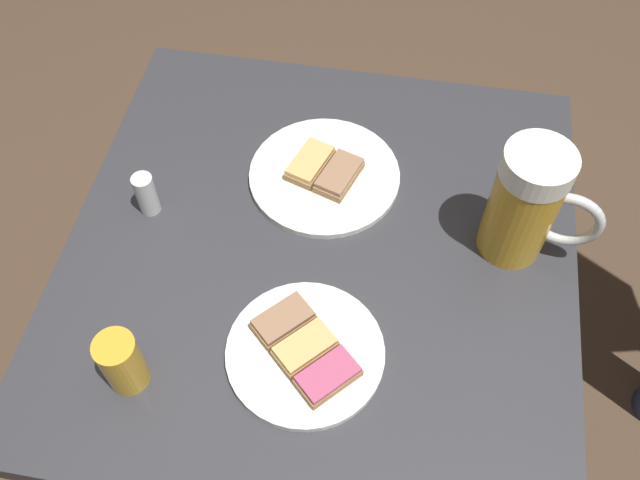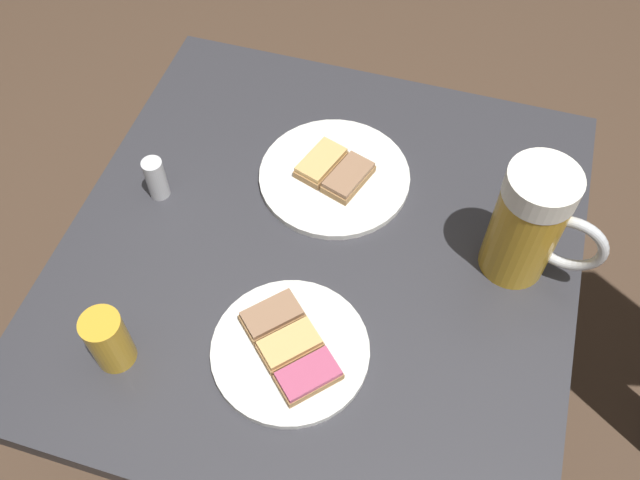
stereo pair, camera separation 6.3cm
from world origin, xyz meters
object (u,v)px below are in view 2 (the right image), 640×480
at_px(plate_near, 290,349).
at_px(plate_far, 334,175).
at_px(salt_shaker, 156,178).
at_px(beer_glass_small, 108,340).
at_px(beer_mug, 530,224).

distance_m(plate_near, plate_far, 0.29).
distance_m(plate_near, salt_shaker, 0.33).
bearing_deg(plate_near, beer_glass_small, 17.95).
bearing_deg(plate_near, beer_mug, -139.71).
relative_size(beer_mug, salt_shaker, 2.69).
xyz_separation_m(beer_mug, salt_shaker, (0.52, 0.03, -0.06)).
xyz_separation_m(beer_mug, beer_glass_small, (0.46, 0.28, -0.05)).
height_order(plate_near, beer_glass_small, beer_glass_small).
bearing_deg(beer_glass_small, plate_near, -162.05).
bearing_deg(salt_shaker, plate_far, -157.12).
distance_m(plate_near, beer_mug, 0.34).
height_order(plate_far, salt_shaker, salt_shaker).
bearing_deg(plate_near, salt_shaker, -35.58).
xyz_separation_m(beer_glass_small, salt_shaker, (0.06, -0.26, -0.01)).
bearing_deg(plate_far, plate_near, 94.89).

